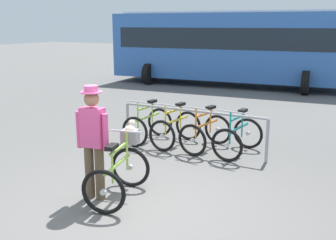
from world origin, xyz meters
name	(u,v)px	position (x,y,z in m)	size (l,w,h in m)	color
ground_plane	(138,208)	(0.00, 0.00, 0.00)	(80.00, 80.00, 0.00)	#605E5B
bike_rack_rail	(192,119)	(-0.46, 2.82, 0.66)	(3.21, 0.06, 0.88)	#99999E
racked_bike_lime	(148,125)	(-1.62, 2.99, 0.37)	(0.71, 1.13, 0.97)	black
racked_bike_yellow	(176,129)	(-0.92, 2.99, 0.37)	(0.78, 1.16, 0.97)	black
racked_bike_orange	(206,133)	(-0.22, 2.99, 0.37)	(0.81, 1.20, 0.98)	black
racked_bike_teal	(238,137)	(0.48, 3.00, 0.37)	(0.77, 1.17, 0.98)	black
featured_bicycle	(121,166)	(-0.44, 0.24, 0.49)	(0.87, 1.25, 1.09)	black
person_with_featured_bike	(93,138)	(-0.75, -0.01, 0.95)	(0.53, 0.32, 1.72)	brown
bus_distant	(230,44)	(-2.91, 11.96, 1.74)	(10.15, 3.88, 3.08)	#3366B7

